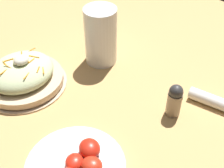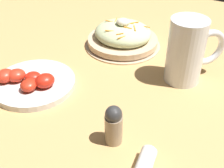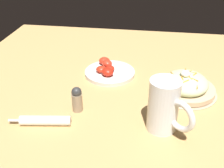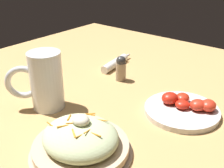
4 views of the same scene
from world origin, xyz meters
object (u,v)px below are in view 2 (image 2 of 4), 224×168
object	(u,v)px
salad_plate	(123,36)
salt_shaker	(114,125)
tomato_plate	(32,82)
beer_mug	(187,54)

from	to	relation	value
salad_plate	salt_shaker	size ratio (longest dim) A/B	2.62
tomato_plate	salt_shaker	distance (m)	0.27
salad_plate	tomato_plate	bearing A→B (deg)	-108.40
beer_mug	salt_shaker	size ratio (longest dim) A/B	1.88
salt_shaker	tomato_plate	bearing A→B (deg)	166.95
beer_mug	tomato_plate	size ratio (longest dim) A/B	0.80
salad_plate	tomato_plate	size ratio (longest dim) A/B	1.12
beer_mug	salad_plate	bearing A→B (deg)	159.15
salad_plate	salt_shaker	world-z (taller)	salad_plate
tomato_plate	beer_mug	bearing A→B (deg)	34.25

